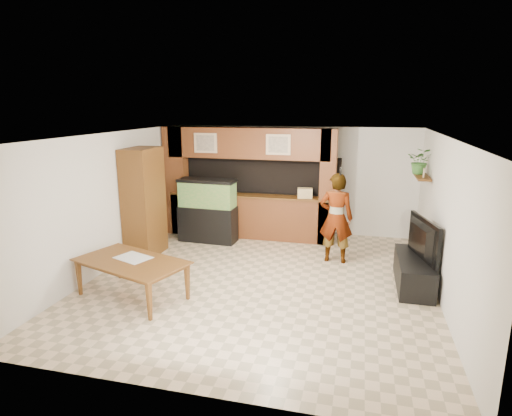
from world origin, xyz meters
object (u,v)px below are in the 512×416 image
(pantry_cabinet, at_px, (144,202))
(television, at_px, (417,239))
(person, at_px, (336,218))
(dining_table, at_px, (131,280))
(aquarium, at_px, (208,211))

(pantry_cabinet, distance_m, television, 5.37)
(person, bearing_deg, dining_table, 40.59)
(pantry_cabinet, height_order, person, pantry_cabinet)
(dining_table, bearing_deg, television, 38.27)
(person, bearing_deg, pantry_cabinet, 9.18)
(pantry_cabinet, xyz_separation_m, aquarium, (0.97, 1.16, -0.41))
(television, distance_m, dining_table, 4.87)
(pantry_cabinet, relative_size, person, 1.24)
(television, bearing_deg, person, 43.22)
(pantry_cabinet, height_order, television, pantry_cabinet)
(person, distance_m, dining_table, 4.07)
(aquarium, relative_size, person, 0.80)
(pantry_cabinet, height_order, dining_table, pantry_cabinet)
(television, relative_size, dining_table, 0.67)
(dining_table, bearing_deg, pantry_cabinet, 130.06)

